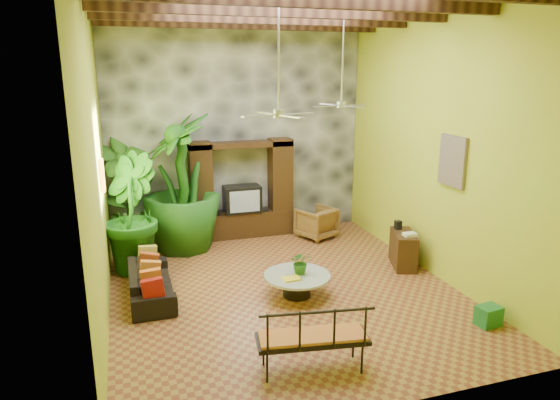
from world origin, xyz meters
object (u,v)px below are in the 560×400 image
object	(u,v)px
sofa	(151,283)
tall_plant_a	(125,191)
tall_plant_c	(181,183)
iron_bench	(315,336)
ceiling_fan_back	(342,94)
wicker_armchair	(317,223)
tall_plant_b	(129,213)
green_bin	(489,316)
coffee_table	(297,282)
side_console	(403,249)
entertainment_center	(242,197)
ceiling_fan_front	(279,100)

from	to	relation	value
sofa	tall_plant_a	distance (m)	2.97
tall_plant_c	iron_bench	xyz separation A→B (m)	(1.04, -5.25, -0.95)
ceiling_fan_back	sofa	bearing A→B (deg)	-168.11
wicker_armchair	iron_bench	world-z (taller)	iron_bench
tall_plant_b	tall_plant_c	size ratio (longest dim) A/B	0.78
tall_plant_c	green_bin	size ratio (longest dim) A/B	8.30
coffee_table	iron_bench	size ratio (longest dim) A/B	0.77
sofa	tall_plant_b	distance (m)	1.68
wicker_armchair	side_console	bearing A→B (deg)	90.30
ceiling_fan_back	green_bin	size ratio (longest dim) A/B	5.16
sofa	wicker_armchair	world-z (taller)	wicker_armchair
tall_plant_a	coffee_table	size ratio (longest dim) A/B	2.21
entertainment_center	side_console	distance (m)	3.93
wicker_armchair	side_console	world-z (taller)	wicker_armchair
tall_plant_a	iron_bench	bearing A→B (deg)	-68.98
wicker_armchair	tall_plant_c	distance (m)	3.30
green_bin	tall_plant_b	bearing A→B (deg)	142.50
ceiling_fan_back	tall_plant_b	size ratio (longest dim) A/B	0.80
entertainment_center	tall_plant_c	size ratio (longest dim) A/B	0.80
tall_plant_a	green_bin	world-z (taller)	tall_plant_a
coffee_table	side_console	size ratio (longest dim) A/B	1.32
iron_bench	entertainment_center	bearing A→B (deg)	94.74
ceiling_fan_back	coffee_table	size ratio (longest dim) A/B	1.59
sofa	side_console	bearing A→B (deg)	-91.11
entertainment_center	wicker_armchair	bearing A→B (deg)	-21.22
tall_plant_b	tall_plant_c	world-z (taller)	tall_plant_c
tall_plant_a	tall_plant_b	distance (m)	1.39
tall_plant_c	green_bin	xyz separation A→B (m)	(4.09, -4.90, -1.34)
coffee_table	entertainment_center	bearing A→B (deg)	92.49
ceiling_fan_back	side_console	bearing A→B (deg)	-40.60
ceiling_fan_front	iron_bench	bearing A→B (deg)	-95.32
wicker_armchair	coffee_table	distance (m)	3.22
entertainment_center	sofa	world-z (taller)	entertainment_center
entertainment_center	ceiling_fan_back	size ratio (longest dim) A/B	1.29
tall_plant_b	side_console	world-z (taller)	tall_plant_b
tall_plant_c	coffee_table	xyz separation A→B (m)	(1.59, -3.01, -1.24)
ceiling_fan_front	sofa	size ratio (longest dim) A/B	1.01
ceiling_fan_front	side_console	bearing A→B (deg)	13.80
entertainment_center	wicker_armchair	xyz separation A→B (m)	(1.65, -0.64, -0.60)
wicker_armchair	tall_plant_a	size ratio (longest dim) A/B	0.31
ceiling_fan_front	ceiling_fan_back	world-z (taller)	same
ceiling_fan_front	coffee_table	distance (m)	3.17
tall_plant_b	coffee_table	xyz separation A→B (m)	(2.72, -2.12, -0.91)
side_console	ceiling_fan_back	bearing A→B (deg)	158.55
ceiling_fan_front	iron_bench	distance (m)	3.61
wicker_armchair	tall_plant_b	size ratio (longest dim) A/B	0.34
entertainment_center	side_console	xyz separation A→B (m)	(2.65, -2.84, -0.61)
ceiling_fan_back	wicker_armchair	world-z (taller)	ceiling_fan_back
side_console	green_bin	distance (m)	2.54
sofa	tall_plant_c	distance (m)	2.73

